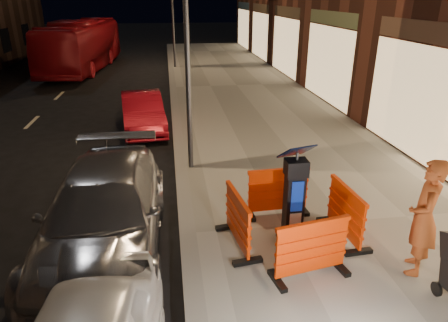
{
  "coord_description": "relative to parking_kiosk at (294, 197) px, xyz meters",
  "views": [
    {
      "loc": [
        -0.2,
        -6.16,
        4.13
      ],
      "look_at": [
        0.8,
        1.0,
        1.1
      ],
      "focal_mm": 32.0,
      "sensor_mm": 36.0,
      "label": 1
    }
  ],
  "objects": [
    {
      "name": "car_red",
      "position": [
        -2.86,
        7.14,
        -1.0
      ],
      "size": [
        1.65,
        3.71,
        1.18
      ],
      "primitive_type": "imported",
      "rotation": [
        0.0,
        0.0,
        0.11
      ],
      "color": "maroon",
      "rests_on": "ground"
    },
    {
      "name": "sidewalk",
      "position": [
        1.22,
        0.48,
        -0.93
      ],
      "size": [
        6.0,
        60.0,
        0.15
      ],
      "primitive_type": "cube",
      "color": "gray",
      "rests_on": "ground"
    },
    {
      "name": "barrier_kerbside",
      "position": [
        -0.95,
        0.0,
        -0.38
      ],
      "size": [
        0.66,
        1.28,
        0.95
      ],
      "primitive_type": "cube",
      "rotation": [
        0.0,
        0.0,
        1.71
      ],
      "color": "#EC3404",
      "rests_on": "sidewalk"
    },
    {
      "name": "street_lamp_mid",
      "position": [
        -1.53,
        3.48,
        2.15
      ],
      "size": [
        0.12,
        0.12,
        6.0
      ],
      "primitive_type": "cylinder",
      "color": "#3F3F44",
      "rests_on": "sidewalk"
    },
    {
      "name": "kerb",
      "position": [
        -1.78,
        0.48,
        -0.93
      ],
      "size": [
        0.3,
        60.0,
        0.15
      ],
      "primitive_type": "cube",
      "color": "slate",
      "rests_on": "ground"
    },
    {
      "name": "parking_kiosk",
      "position": [
        0.0,
        0.0,
        0.0
      ],
      "size": [
        0.59,
        0.59,
        1.7
      ],
      "primitive_type": "cube",
      "rotation": [
        0.0,
        0.0,
        0.1
      ],
      "color": "black",
      "rests_on": "sidewalk"
    },
    {
      "name": "barrier_back",
      "position": [
        0.0,
        0.95,
        -0.38
      ],
      "size": [
        1.24,
        0.56,
        0.95
      ],
      "primitive_type": "cube",
      "rotation": [
        0.0,
        0.0,
        0.05
      ],
      "color": "#EC3404",
      "rests_on": "sidewalk"
    },
    {
      "name": "ground_plane",
      "position": [
        -1.78,
        0.48,
        -1.0
      ],
      "size": [
        120.0,
        120.0,
        0.0
      ],
      "primitive_type": "plane",
      "color": "black",
      "rests_on": "ground"
    },
    {
      "name": "street_lamp_far",
      "position": [
        -1.53,
        18.48,
        2.15
      ],
      "size": [
        0.12,
        0.12,
        6.0
      ],
      "primitive_type": "cylinder",
      "color": "#3F3F44",
      "rests_on": "sidewalk"
    },
    {
      "name": "man",
      "position": [
        1.66,
        -1.03,
        0.08
      ],
      "size": [
        0.72,
        0.81,
        1.86
      ],
      "primitive_type": "imported",
      "rotation": [
        0.0,
        0.0,
        -2.09
      ],
      "color": "#93401A",
      "rests_on": "sidewalk"
    },
    {
      "name": "barrier_bldgside",
      "position": [
        0.95,
        0.0,
        -0.38
      ],
      "size": [
        0.58,
        1.25,
        0.95
      ],
      "primitive_type": "cube",
      "rotation": [
        0.0,
        0.0,
        1.64
      ],
      "color": "#EC3404",
      "rests_on": "sidewalk"
    },
    {
      "name": "car_silver",
      "position": [
        -3.18,
        0.45,
        -1.0
      ],
      "size": [
        2.04,
        4.87,
        1.4
      ],
      "primitive_type": "imported",
      "rotation": [
        0.0,
        0.0,
        -0.02
      ],
      "color": "#B1B1B6",
      "rests_on": "ground"
    },
    {
      "name": "barrier_front",
      "position": [
        -0.0,
        -0.95,
        -0.38
      ],
      "size": [
        1.29,
        0.72,
        0.95
      ],
      "primitive_type": "cube",
      "rotation": [
        0.0,
        0.0,
        0.19
      ],
      "color": "#EC3404",
      "rests_on": "sidewalk"
    },
    {
      "name": "bus_doubledecker",
      "position": [
        -6.81,
        19.18,
        -1.0
      ],
      "size": [
        3.22,
        10.21,
        2.8
      ],
      "primitive_type": "imported",
      "rotation": [
        0.0,
        0.0,
        -0.09
      ],
      "color": "maroon",
      "rests_on": "ground"
    }
  ]
}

